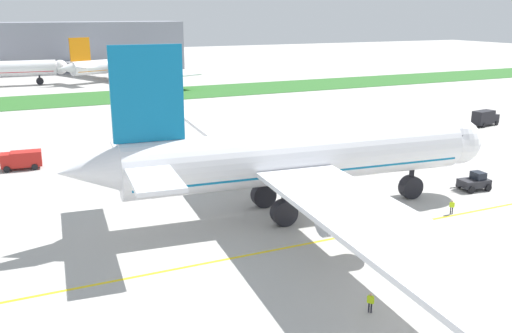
# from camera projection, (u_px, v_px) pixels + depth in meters

# --- Properties ---
(ground_plane) EXTENTS (600.00, 600.00, 0.00)m
(ground_plane) POSITION_uv_depth(u_px,v_px,m) (352.00, 221.00, 60.17)
(ground_plane) COLOR #ADAAA5
(ground_plane) RESTS_ON ground
(apron_taxi_line) EXTENTS (280.00, 0.36, 0.01)m
(apron_taxi_line) POSITION_uv_depth(u_px,v_px,m) (370.00, 232.00, 57.32)
(apron_taxi_line) COLOR yellow
(apron_taxi_line) RESTS_ON ground
(grass_median_strip) EXTENTS (320.00, 24.00, 0.10)m
(grass_median_strip) POSITION_uv_depth(u_px,v_px,m) (134.00, 96.00, 149.45)
(grass_median_strip) COLOR #2D6628
(grass_median_strip) RESTS_ON ground
(airliner_foreground) EXTENTS (48.90, 75.89, 18.77)m
(airliner_foreground) POSITION_uv_depth(u_px,v_px,m) (295.00, 158.00, 60.96)
(airliner_foreground) COLOR white
(airliner_foreground) RESTS_ON ground
(pushback_tug) EXTENTS (5.57, 2.85, 2.28)m
(pushback_tug) POSITION_uv_depth(u_px,v_px,m) (475.00, 182.00, 70.55)
(pushback_tug) COLOR #26262B
(pushback_tug) RESTS_ON ground
(ground_crew_wingwalker_port) EXTENTS (0.49, 0.43, 1.62)m
(ground_crew_wingwalker_port) POSITION_uv_depth(u_px,v_px,m) (452.00, 206.00, 62.03)
(ground_crew_wingwalker_port) COLOR black
(ground_crew_wingwalker_port) RESTS_ON ground
(ground_crew_marshaller_front) EXTENTS (0.44, 0.48, 1.60)m
(ground_crew_marshaller_front) POSITION_uv_depth(u_px,v_px,m) (370.00, 301.00, 41.66)
(ground_crew_marshaller_front) COLOR black
(ground_crew_marshaller_front) RESTS_ON ground
(service_truck_baggage_loader) EXTENTS (6.40, 3.31, 3.05)m
(service_truck_baggage_loader) POSITION_uv_depth(u_px,v_px,m) (485.00, 118.00, 109.91)
(service_truck_baggage_loader) COLOR black
(service_truck_baggage_loader) RESTS_ON ground
(service_truck_fuel_bowser) EXTENTS (5.65, 3.05, 2.56)m
(service_truck_fuel_bowser) POSITION_uv_depth(u_px,v_px,m) (21.00, 159.00, 79.66)
(service_truck_fuel_bowser) COLOR #B21E19
(service_truck_fuel_bowser) RESTS_ON ground
(service_truck_catering_van) EXTENTS (6.39, 4.16, 2.85)m
(service_truck_catering_van) POSITION_uv_depth(u_px,v_px,m) (160.00, 121.00, 107.18)
(service_truck_catering_van) COLOR #33478C
(service_truck_catering_van) RESTS_ON ground
(parked_airliner_far_right) EXTENTS (42.70, 69.53, 14.14)m
(parked_airliner_far_right) POSITION_uv_depth(u_px,v_px,m) (123.00, 65.00, 181.92)
(parked_airliner_far_right) COLOR white
(parked_airliner_far_right) RESTS_ON ground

